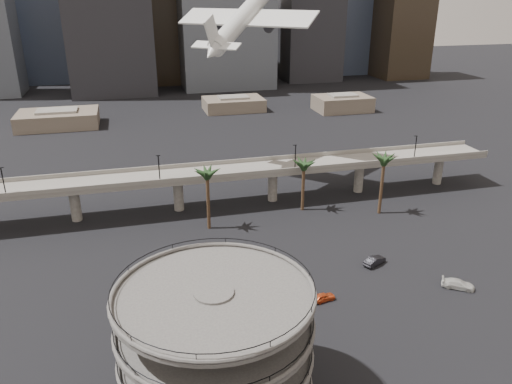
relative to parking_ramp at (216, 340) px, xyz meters
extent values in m
plane|color=black|center=(13.00, 4.00, -9.84)|extent=(700.00, 700.00, 0.00)
cylinder|color=#4B4846|center=(0.00, 0.00, -1.84)|extent=(4.40, 4.40, 16.50)
cylinder|color=#4B4846|center=(0.00, 0.00, -6.06)|extent=(22.00, 22.00, 0.45)
torus|color=#4B4846|center=(0.00, 0.00, -5.59)|extent=(22.20, 22.20, 0.50)
torus|color=black|center=(0.00, 0.00, -4.79)|extent=(21.80, 21.80, 0.10)
cylinder|color=#4B4846|center=(0.00, 0.00, -2.06)|extent=(22.00, 22.00, 0.45)
torus|color=#4B4846|center=(0.00, 0.00, -1.59)|extent=(22.20, 22.20, 0.50)
torus|color=black|center=(0.00, 0.00, -0.79)|extent=(21.80, 21.80, 0.10)
cylinder|color=#4B4846|center=(0.00, 0.00, 1.94)|extent=(22.00, 22.00, 0.45)
torus|color=#4B4846|center=(0.00, 0.00, 2.41)|extent=(22.20, 22.20, 0.50)
torus|color=black|center=(0.00, 0.00, 3.21)|extent=(21.80, 21.80, 0.10)
cylinder|color=#4B4846|center=(0.00, 0.00, 5.94)|extent=(22.00, 22.00, 0.45)
torus|color=#4B4846|center=(0.00, 0.00, 6.41)|extent=(22.20, 22.20, 0.50)
torus|color=black|center=(0.00, 0.00, 7.21)|extent=(21.80, 21.80, 0.10)
cube|color=#69645D|center=(13.00, 59.00, -1.84)|extent=(130.00, 9.00, 0.90)
cube|color=#69645D|center=(13.00, 54.50, -0.94)|extent=(130.00, 0.30, 1.00)
cube|color=#69645D|center=(13.00, 63.50, -0.94)|extent=(130.00, 0.30, 1.00)
cylinder|color=#69645D|center=(-20.00, 59.00, -6.04)|extent=(2.20, 2.20, 8.00)
cylinder|color=#69645D|center=(2.00, 59.00, -6.04)|extent=(2.20, 2.20, 8.00)
cylinder|color=#69645D|center=(24.00, 59.00, -6.04)|extent=(2.20, 2.20, 8.00)
cylinder|color=#69645D|center=(46.00, 59.00, -6.04)|extent=(2.20, 2.20, 8.00)
cylinder|color=#69645D|center=(68.00, 59.00, -6.04)|extent=(2.20, 2.20, 8.00)
cylinder|color=black|center=(-32.00, 55.00, 1.66)|extent=(0.24, 0.24, 6.00)
cylinder|color=black|center=(-2.00, 55.00, 1.66)|extent=(0.24, 0.24, 6.00)
cylinder|color=black|center=(28.00, 55.00, 1.66)|extent=(0.24, 0.24, 6.00)
cylinder|color=black|center=(58.00, 55.00, 1.66)|extent=(0.24, 0.24, 6.00)
cylinder|color=#46301E|center=(7.00, 48.00, -3.76)|extent=(0.70, 0.70, 12.15)
ellipsoid|color=#1B3417|center=(7.00, 48.00, 2.71)|extent=(4.40, 4.40, 2.00)
cylinder|color=#46301E|center=(29.00, 52.00, -4.44)|extent=(0.70, 0.70, 10.80)
ellipsoid|color=#1B3417|center=(29.00, 52.00, 1.36)|extent=(4.40, 4.40, 2.00)
cylinder|color=#46301E|center=(45.00, 46.00, -3.54)|extent=(0.70, 0.70, 12.60)
ellipsoid|color=#1B3417|center=(45.00, 46.00, 3.16)|extent=(4.40, 4.40, 2.00)
cube|color=#65584A|center=(-32.00, 144.00, -7.09)|extent=(28.00, 18.00, 5.50)
cube|color=#69645D|center=(-32.00, 144.00, -3.94)|extent=(14.00, 9.00, 0.80)
cube|color=#65584A|center=(35.00, 154.00, -7.34)|extent=(24.00, 16.00, 5.00)
cube|color=#69645D|center=(35.00, 154.00, -4.44)|extent=(12.00, 8.00, 0.80)
cube|color=#65584A|center=(78.00, 142.00, -6.84)|extent=(22.00, 15.00, 6.00)
cube|color=#69645D|center=(78.00, 142.00, -3.44)|extent=(11.00, 7.50, 0.80)
cube|color=#374155|center=(-42.00, 249.00, 11.53)|extent=(30.00, 30.00, 42.73)
cube|color=#2E2419|center=(18.00, 229.00, 30.22)|extent=(28.00, 26.00, 80.11)
cube|color=#856F5B|center=(68.00, 244.00, 8.86)|extent=(24.00, 24.00, 37.39)
cube|color=#69645D|center=(68.00, 244.00, 28.75)|extent=(13.20, 13.20, 2.40)
cube|color=#374155|center=(118.00, 239.00, 21.32)|extent=(34.00, 30.00, 62.31)
cube|color=#2E2419|center=(143.00, 214.00, 15.98)|extent=(26.00, 26.00, 51.63)
cube|color=#856F5B|center=(31.00, 264.00, 7.08)|extent=(22.00, 22.00, 33.83)
cube|color=#69645D|center=(31.00, 264.00, 25.19)|extent=(12.10, 12.10, 2.40)
cylinder|color=silver|center=(21.41, 72.54, 31.58)|extent=(23.09, 24.70, 17.03)
cone|color=silver|center=(10.90, 61.07, 24.16)|extent=(6.03, 6.12, 4.89)
cube|color=silver|center=(20.92, 72.02, 30.50)|extent=(29.12, 27.46, 3.46)
cube|color=silver|center=(12.13, 62.41, 25.52)|extent=(9.91, 9.37, 1.40)
cube|color=silver|center=(11.22, 61.42, 28.33)|extent=(4.24, 4.57, 7.05)
cylinder|color=#232227|center=(17.21, 77.01, 29.34)|extent=(5.13, 5.32, 4.02)
cylinder|color=#232227|center=(26.23, 68.75, 29.34)|extent=(5.13, 5.32, 4.02)
imported|color=#C1451B|center=(20.36, 17.45, -9.16)|extent=(4.16, 2.24, 1.34)
imported|color=black|center=(33.58, 25.75, -9.05)|extent=(4.99, 3.61, 1.57)
imported|color=silver|center=(43.51, 15.24, -9.07)|extent=(5.58, 4.65, 1.53)
camera|label=1|loc=(-7.01, -45.22, 36.57)|focal=35.00mm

